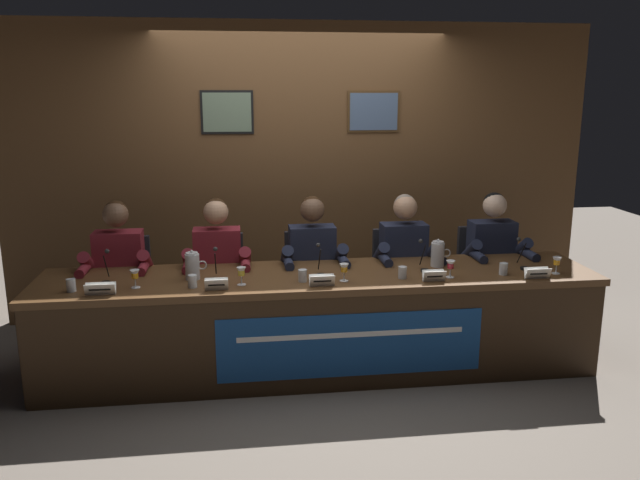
{
  "coord_description": "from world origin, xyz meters",
  "views": [
    {
      "loc": [
        -0.58,
        -4.37,
        2.03
      ],
      "look_at": [
        0.0,
        0.0,
        0.98
      ],
      "focal_mm": 35.85,
      "sensor_mm": 36.0,
      "label": 1
    }
  ],
  "objects_px": {
    "water_cup_center": "(303,276)",
    "juice_glass_far_right": "(557,262)",
    "juice_glass_left": "(241,273)",
    "nameplate_center": "(322,280)",
    "nameplate_far_left": "(100,289)",
    "chair_far_right": "(483,282)",
    "water_cup_far_right": "(503,269)",
    "chair_far_left": "(125,296)",
    "water_cup_left": "(193,282)",
    "nameplate_far_right": "(538,273)",
    "microphone_far_right": "(522,258)",
    "panelist_far_right": "(495,257)",
    "juice_glass_far_left": "(135,275)",
    "microphone_center": "(320,265)",
    "water_pitcher_left_side": "(193,266)",
    "water_cup_right": "(402,273)",
    "microphone_right": "(423,260)",
    "juice_glass_right": "(451,266)",
    "chair_right": "(398,285)",
    "chair_center": "(311,289)",
    "water_pitcher_right_side": "(438,254)",
    "panelist_center": "(313,263)",
    "nameplate_left": "(216,284)",
    "panelist_left": "(218,266)",
    "microphone_far_left": "(106,272)",
    "panelist_far_left": "(118,270)",
    "nameplate_right": "(434,276)",
    "panelist_right": "(406,260)"
  },
  "relations": [
    {
      "from": "water_cup_center",
      "to": "juice_glass_far_right",
      "type": "distance_m",
      "value": 1.83
    },
    {
      "from": "juice_glass_left",
      "to": "nameplate_center",
      "type": "bearing_deg",
      "value": -10.53
    },
    {
      "from": "nameplate_far_left",
      "to": "juice_glass_far_right",
      "type": "height_order",
      "value": "juice_glass_far_right"
    },
    {
      "from": "chair_far_right",
      "to": "water_cup_far_right",
      "type": "height_order",
      "value": "chair_far_right"
    },
    {
      "from": "chair_far_left",
      "to": "water_cup_left",
      "type": "bearing_deg",
      "value": -53.54
    },
    {
      "from": "nameplate_far_right",
      "to": "microphone_far_right",
      "type": "xyz_separation_m",
      "value": [
        0.01,
        0.27,
        0.03
      ]
    },
    {
      "from": "nameplate_far_left",
      "to": "panelist_far_right",
      "type": "distance_m",
      "value": 3.03
    },
    {
      "from": "juice_glass_far_left",
      "to": "microphone_center",
      "type": "distance_m",
      "value": 1.27
    },
    {
      "from": "water_cup_far_right",
      "to": "water_pitcher_left_side",
      "type": "relative_size",
      "value": 0.4
    },
    {
      "from": "water_cup_right",
      "to": "microphone_right",
      "type": "distance_m",
      "value": 0.27
    },
    {
      "from": "juice_glass_right",
      "to": "microphone_right",
      "type": "relative_size",
      "value": 0.57
    },
    {
      "from": "microphone_right",
      "to": "water_cup_center",
      "type": "bearing_deg",
      "value": -169.78
    },
    {
      "from": "water_pitcher_left_side",
      "to": "microphone_right",
      "type": "bearing_deg",
      "value": 0.25
    },
    {
      "from": "panelist_far_right",
      "to": "microphone_far_right",
      "type": "distance_m",
      "value": 0.45
    },
    {
      "from": "water_cup_left",
      "to": "panelist_far_right",
      "type": "relative_size",
      "value": 0.07
    },
    {
      "from": "chair_right",
      "to": "panelist_far_right",
      "type": "distance_m",
      "value": 0.81
    },
    {
      "from": "water_cup_left",
      "to": "water_cup_far_right",
      "type": "bearing_deg",
      "value": 0.45
    },
    {
      "from": "nameplate_far_left",
      "to": "microphone_far_right",
      "type": "xyz_separation_m",
      "value": [
        2.98,
        0.25,
        0.03
      ]
    },
    {
      "from": "water_cup_right",
      "to": "water_cup_far_right",
      "type": "xyz_separation_m",
      "value": [
        0.74,
        -0.0,
        0.0
      ]
    },
    {
      "from": "juice_glass_right",
      "to": "microphone_right",
      "type": "xyz_separation_m",
      "value": [
        -0.14,
        0.2,
        -0.01
      ]
    },
    {
      "from": "chair_center",
      "to": "water_cup_far_right",
      "type": "bearing_deg",
      "value": -31.01
    },
    {
      "from": "juice_glass_right",
      "to": "water_pitcher_right_side",
      "type": "distance_m",
      "value": 0.3
    },
    {
      "from": "juice_glass_left",
      "to": "water_pitcher_left_side",
      "type": "distance_m",
      "value": 0.38
    },
    {
      "from": "microphone_right",
      "to": "juice_glass_far_right",
      "type": "bearing_deg",
      "value": -12.85
    },
    {
      "from": "water_cup_left",
      "to": "panelist_far_right",
      "type": "distance_m",
      "value": 2.44
    },
    {
      "from": "nameplate_far_right",
      "to": "water_pitcher_left_side",
      "type": "distance_m",
      "value": 2.41
    },
    {
      "from": "panelist_center",
      "to": "water_cup_right",
      "type": "height_order",
      "value": "panelist_center"
    },
    {
      "from": "water_cup_center",
      "to": "nameplate_center",
      "type": "bearing_deg",
      "value": -46.1
    },
    {
      "from": "nameplate_left",
      "to": "water_cup_far_right",
      "type": "distance_m",
      "value": 2.03
    },
    {
      "from": "panelist_left",
      "to": "nameplate_left",
      "type": "distance_m",
      "value": 0.68
    },
    {
      "from": "microphone_far_left",
      "to": "juice_glass_right",
      "type": "height_order",
      "value": "microphone_far_left"
    },
    {
      "from": "chair_center",
      "to": "nameplate_far_right",
      "type": "height_order",
      "value": "chair_center"
    },
    {
      "from": "water_cup_far_right",
      "to": "water_pitcher_right_side",
      "type": "distance_m",
      "value": 0.49
    },
    {
      "from": "chair_far_left",
      "to": "juice_glass_far_left",
      "type": "height_order",
      "value": "chair_far_left"
    },
    {
      "from": "panelist_far_left",
      "to": "microphone_far_right",
      "type": "height_order",
      "value": "panelist_far_left"
    },
    {
      "from": "nameplate_center",
      "to": "nameplate_far_right",
      "type": "xyz_separation_m",
      "value": [
        1.52,
        -0.02,
        -0.0
      ]
    },
    {
      "from": "microphone_center",
      "to": "juice_glass_right",
      "type": "bearing_deg",
      "value": -11.27
    },
    {
      "from": "microphone_far_right",
      "to": "water_pitcher_left_side",
      "type": "relative_size",
      "value": 1.03
    },
    {
      "from": "panelist_left",
      "to": "nameplate_right",
      "type": "bearing_deg",
      "value": -24.39
    },
    {
      "from": "water_pitcher_right_side",
      "to": "nameplate_far_right",
      "type": "bearing_deg",
      "value": -34.33
    },
    {
      "from": "juice_glass_right",
      "to": "microphone_right",
      "type": "height_order",
      "value": "microphone_right"
    },
    {
      "from": "water_pitcher_right_side",
      "to": "juice_glass_left",
      "type": "bearing_deg",
      "value": -169.09
    },
    {
      "from": "water_cup_center",
      "to": "juice_glass_left",
      "type": "bearing_deg",
      "value": -176.75
    },
    {
      "from": "nameplate_left",
      "to": "chair_far_right",
      "type": "bearing_deg",
      "value": 21.74
    },
    {
      "from": "nameplate_left",
      "to": "chair_center",
      "type": "bearing_deg",
      "value": 50.38
    },
    {
      "from": "juice_glass_far_left",
      "to": "panelist_right",
      "type": "relative_size",
      "value": 0.1
    },
    {
      "from": "microphone_far_right",
      "to": "nameplate_center",
      "type": "bearing_deg",
      "value": -170.77
    },
    {
      "from": "chair_far_left",
      "to": "panelist_far_right",
      "type": "xyz_separation_m",
      "value": [
        2.96,
        -0.2,
        0.28
      ]
    },
    {
      "from": "water_cup_center",
      "to": "juice_glass_far_left",
      "type": "bearing_deg",
      "value": 179.81
    },
    {
      "from": "water_cup_left",
      "to": "water_pitcher_left_side",
      "type": "bearing_deg",
      "value": 92.61
    }
  ]
}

